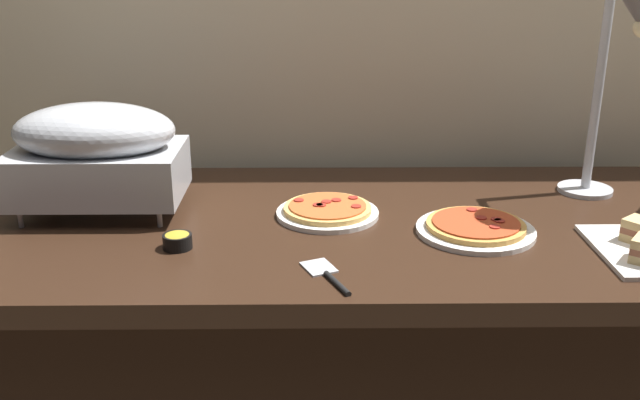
{
  "coord_description": "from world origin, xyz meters",
  "views": [
    {
      "loc": [
        -0.15,
        -1.57,
        1.37
      ],
      "look_at": [
        -0.14,
        0.0,
        0.81
      ],
      "focal_mm": 39.86,
      "sensor_mm": 36.0,
      "label": 1
    }
  ],
  "objects": [
    {
      "name": "pizza_plate_center",
      "position": [
        -0.12,
        0.03,
        0.77
      ],
      "size": [
        0.25,
        0.25,
        0.03
      ],
      "color": "white",
      "rests_on": "buffet_table"
    },
    {
      "name": "pizza_plate_front",
      "position": [
        0.22,
        -0.09,
        0.77
      ],
      "size": [
        0.27,
        0.27,
        0.03
      ],
      "color": "white",
      "rests_on": "buffet_table"
    },
    {
      "name": "buffet_table",
      "position": [
        0.0,
        0.0,
        0.39
      ],
      "size": [
        1.9,
        0.84,
        0.76
      ],
      "color": "black",
      "rests_on": "ground_plane"
    },
    {
      "name": "heat_lamp",
      "position": [
        0.57,
        0.04,
        1.19
      ],
      "size": [
        0.15,
        0.34,
        0.54
      ],
      "color": "#B7BABF",
      "rests_on": "buffet_table"
    },
    {
      "name": "back_wall",
      "position": [
        0.0,
        0.5,
        1.2
      ],
      "size": [
        4.4,
        0.04,
        2.4
      ],
      "primitive_type": "cube",
      "color": "#C6B593",
      "rests_on": "ground_plane"
    },
    {
      "name": "serving_spatula",
      "position": [
        -0.12,
        -0.31,
        0.76
      ],
      "size": [
        0.1,
        0.17,
        0.01
      ],
      "color": "#B7BABF",
      "rests_on": "buffet_table"
    },
    {
      "name": "chafing_dish",
      "position": [
        -0.67,
        0.06,
        0.91
      ],
      "size": [
        0.4,
        0.25,
        0.27
      ],
      "color": "#B7BABF",
      "rests_on": "buffet_table"
    },
    {
      "name": "sauce_cup_near",
      "position": [
        -0.44,
        -0.16,
        0.78
      ],
      "size": [
        0.06,
        0.06,
        0.03
      ],
      "color": "black",
      "rests_on": "buffet_table"
    }
  ]
}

